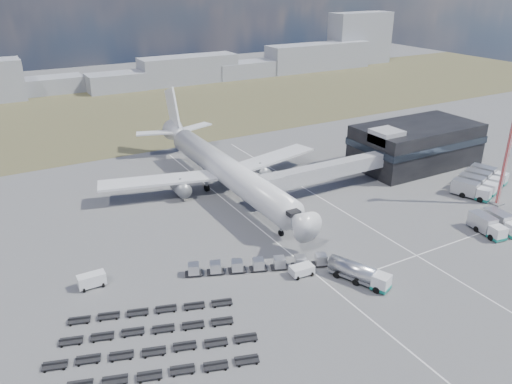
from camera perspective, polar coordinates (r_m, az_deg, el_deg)
ground at (r=83.37m, az=6.20°, el=-7.56°), size 420.00×420.00×0.00m
grass_strip at (r=177.91m, az=-14.93°, el=8.86°), size 420.00×90.00×0.01m
lane_markings at (r=90.73m, az=10.16°, el=-5.05°), size 47.12×110.00×0.01m
terminal at (r=127.30m, az=17.77°, el=5.25°), size 30.40×16.40×11.00m
jet_bridge at (r=104.44m, az=6.98°, el=2.16°), size 30.30×3.80×7.05m
airliner at (r=106.21m, az=-3.80°, el=2.79°), size 51.59×64.53×17.62m
skyline at (r=213.86m, az=-18.50°, el=13.05°), size 313.60×22.73×25.39m
fuel_tanker at (r=77.91m, az=11.69°, el=-9.04°), size 6.01×9.84×3.12m
pushback_tug at (r=78.62m, az=5.24°, el=-8.92°), size 3.76×2.26×1.61m
utility_van at (r=79.33m, az=-18.26°, el=-9.60°), size 4.02×1.83×2.17m
catering_truck at (r=112.28m, az=0.24°, el=1.87°), size 4.34×6.26×2.66m
service_trucks_near at (r=100.06m, az=25.62°, el=-3.30°), size 7.07×8.10×2.94m
service_trucks_far at (r=118.49m, az=24.25°, el=1.07°), size 15.90×12.11×3.13m
uld_row at (r=79.31m, az=0.27°, el=-8.27°), size 22.02×9.99×1.78m
baggage_dollies at (r=67.23m, az=-12.17°, el=-16.37°), size 28.08×20.60×0.70m
floodlight_mast at (r=108.34m, az=27.07°, el=5.45°), size 2.61×2.14×27.76m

